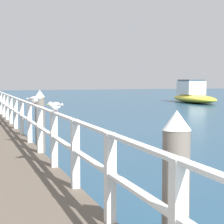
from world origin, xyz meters
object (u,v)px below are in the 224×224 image
Objects in this scene: dock_piling_near at (176,198)px; dock_piling_far at (40,121)px; seagull_background at (34,99)px; seagull_foreground at (55,106)px; boat_1 at (193,95)px.

dock_piling_far is at bearing 90.00° from dock_piling_near.
seagull_foreground is at bearing 45.52° from seagull_background.
dock_piling_near is 1.00× the size of dock_piling_far.
dock_piling_far is at bearing -149.32° from seagull_background.
dock_piling_near is 33.39m from boat_1.
seagull_background is (0.01, 2.64, 0.00)m from seagull_foreground.
boat_1 is (17.80, 21.84, -0.92)m from seagull_background.
dock_piling_near is 4.83× the size of seagull_background.
seagull_foreground is at bearing -95.47° from dock_piling_far.
dock_piling_near and dock_piling_far have the same top height.
seagull_foreground is 30.29m from boat_1.
seagull_background is (-0.37, 6.64, 0.70)m from dock_piling_near.
boat_1 is (17.43, 28.48, -0.21)m from dock_piling_near.
seagull_foreground is (-0.39, -4.03, 0.70)m from dock_piling_far.
dock_piling_far reaches higher than seagull_foreground.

